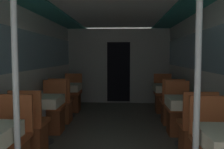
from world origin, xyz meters
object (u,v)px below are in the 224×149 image
at_px(chair_left_near_1, 31,134).
at_px(chair_left_near_2, 62,108).
at_px(chair_left_far_1, 53,116).
at_px(chair_right_far_2, 163,100).
at_px(dining_table_right_2, 167,90).
at_px(chair_right_near_2, 172,109).
at_px(support_pole_left_0, 16,90).
at_px(chair_right_far_1, 179,117).
at_px(dining_table_left_2, 67,89).
at_px(support_pole_right_0, 197,91).
at_px(chair_right_near_1, 196,137).
at_px(dining_table_left_1, 43,104).
at_px(dining_table_right_1, 186,105).
at_px(chair_left_far_2, 72,99).

xyz_separation_m(chair_left_near_1, chair_left_near_2, (0.00, 1.65, 0.00)).
bearing_deg(chair_left_far_1, chair_right_far_2, -142.71).
relative_size(dining_table_right_2, chair_right_near_2, 0.80).
height_order(support_pole_left_0, chair_right_far_1, support_pole_left_0).
bearing_deg(dining_table_right_2, support_pole_left_0, -119.14).
bearing_deg(dining_table_left_2, dining_table_right_2, 0.00).
bearing_deg(chair_left_near_2, chair_left_near_1, -90.00).
relative_size(support_pole_right_0, chair_right_far_1, 2.32).
bearing_deg(chair_right_near_1, dining_table_left_1, 166.76).
xyz_separation_m(support_pole_left_0, chair_right_near_2, (1.84, 2.78, -0.75)).
height_order(chair_right_near_1, dining_table_right_2, chair_right_near_1).
height_order(chair_left_near_2, chair_right_far_2, same).
bearing_deg(dining_table_right_1, chair_right_near_1, -90.00).
relative_size(dining_table_left_1, chair_left_far_1, 0.80).
xyz_separation_m(support_pole_left_0, chair_left_far_2, (-0.33, 3.80, -0.75)).
distance_m(dining_table_right_1, dining_table_right_2, 1.65).
bearing_deg(dining_table_left_2, chair_right_far_1, -27.75).
distance_m(chair_left_near_1, chair_right_near_1, 2.16).
xyz_separation_m(chair_left_near_1, chair_right_near_1, (2.16, 0.00, 0.00)).
height_order(dining_table_left_2, chair_right_near_2, chair_right_near_2).
height_order(dining_table_right_1, chair_right_far_2, chair_right_far_2).
relative_size(chair_left_far_2, chair_right_far_1, 1.00).
distance_m(support_pole_left_0, chair_left_near_2, 2.90).
xyz_separation_m(support_pole_left_0, support_pole_right_0, (1.51, 0.00, 0.00)).
relative_size(chair_left_far_1, dining_table_right_2, 1.26).
xyz_separation_m(chair_left_far_1, chair_right_far_1, (2.16, 0.00, 0.00)).
bearing_deg(chair_left_far_2, chair_left_near_1, 90.00).
height_order(chair_left_far_2, dining_table_right_1, chair_left_far_2).
distance_m(chair_right_near_2, chair_right_far_2, 1.02).
distance_m(chair_left_near_1, dining_table_left_2, 2.18).
relative_size(chair_left_far_1, dining_table_right_1, 1.26).
bearing_deg(chair_right_far_2, chair_right_near_2, 90.00).
bearing_deg(chair_left_far_1, chair_left_near_2, -90.00).
bearing_deg(support_pole_left_0, dining_table_left_1, 101.22).
distance_m(chair_left_far_1, chair_right_near_1, 2.39).
distance_m(dining_table_left_1, chair_left_near_1, 0.60).
xyz_separation_m(support_pole_left_0, dining_table_right_1, (1.84, 1.65, -0.44)).
xyz_separation_m(dining_table_left_2, support_pole_right_0, (1.84, -3.29, 0.44)).
bearing_deg(dining_table_right_1, chair_left_near_2, 152.25).
bearing_deg(support_pole_right_0, chair_left_near_1, 148.21).
height_order(dining_table_left_1, chair_right_far_2, chair_right_far_2).
bearing_deg(dining_table_right_2, support_pole_right_0, -95.66).
bearing_deg(chair_left_far_2, chair_right_near_2, 154.80).
distance_m(support_pole_right_0, chair_right_near_2, 2.90).
xyz_separation_m(chair_left_near_1, chair_right_far_1, (2.16, 1.02, 0.00)).
bearing_deg(chair_right_far_1, support_pole_right_0, 81.39).
xyz_separation_m(dining_table_left_1, chair_left_near_2, (-0.00, 1.14, -0.31)).
bearing_deg(chair_left_far_2, dining_table_right_1, 135.09).
xyz_separation_m(chair_left_far_1, dining_table_left_2, (0.00, 1.14, 0.31)).
bearing_deg(dining_table_left_2, chair_right_near_2, -13.24).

